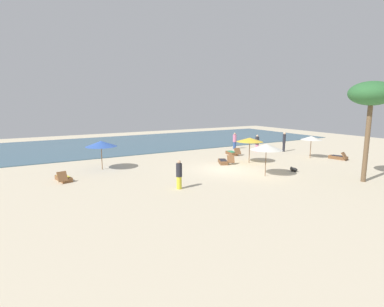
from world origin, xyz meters
TOP-DOWN VIEW (x-y plane):
  - ground_plane at (0.00, 0.00)m, footprint 60.00×60.00m
  - ocean_water at (0.00, 17.00)m, footprint 48.00×16.00m
  - umbrella_0 at (9.23, -0.16)m, footprint 1.82×1.82m
  - umbrella_1 at (1.03, -3.04)m, footprint 2.16×2.16m
  - umbrella_2 at (-7.98, 4.62)m, footprint 2.27×2.27m
  - umbrella_3 at (3.08, 0.95)m, footprint 2.15×2.15m
  - lounger_0 at (1.09, 1.75)m, footprint 1.27×1.72m
  - lounger_1 at (4.23, 4.67)m, footprint 0.91×1.75m
  - lounger_2 at (-10.95, 2.52)m, footprint 0.92×1.72m
  - lounger_3 at (10.88, -1.83)m, footprint 0.95×1.76m
  - person_0 at (7.52, 4.89)m, footprint 0.44×0.44m
  - person_1 at (-5.42, -2.76)m, footprint 0.42×0.42m
  - person_2 at (9.90, 3.56)m, footprint 0.41×0.41m
  - person_3 at (6.68, 7.43)m, footprint 0.49×0.49m
  - palm_0 at (5.37, -7.23)m, footprint 2.65×2.65m
  - dog at (3.77, -3.07)m, footprint 0.36×0.66m

SIDE VIEW (x-z plane):
  - ground_plane at x=0.00m, z-range 0.00..0.00m
  - ocean_water at x=0.00m, z-range 0.00..0.06m
  - dog at x=3.77m, z-range 0.01..0.31m
  - lounger_3 at x=10.88m, z-range -0.18..0.53m
  - lounger_1 at x=4.23m, z-range -0.18..0.53m
  - lounger_0 at x=1.09m, z-range -0.19..0.55m
  - lounger_2 at x=-10.95m, z-range -0.19..0.55m
  - person_0 at x=7.52m, z-range 0.00..1.70m
  - person_1 at x=-5.42m, z-range 0.00..1.70m
  - person_3 at x=6.68m, z-range 0.00..1.73m
  - person_2 at x=9.90m, z-range 0.04..2.01m
  - umbrella_0 at x=9.23m, z-range 0.81..2.79m
  - umbrella_3 at x=3.08m, z-range 0.87..2.96m
  - umbrella_2 at x=-7.98m, z-range 0.86..3.00m
  - umbrella_1 at x=1.03m, z-range 0.90..3.11m
  - palm_0 at x=5.37m, z-range 2.26..8.47m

